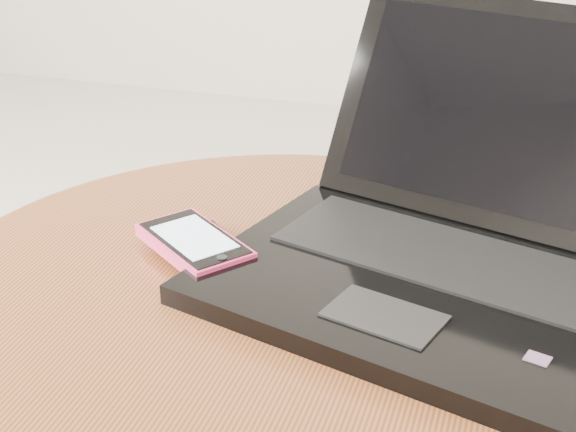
% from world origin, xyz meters
% --- Properties ---
extents(table, '(0.67, 0.67, 0.53)m').
position_xyz_m(table, '(-0.02, -0.04, 0.42)').
color(table, '#5A2C1C').
rests_on(table, ground).
extents(laptop, '(0.44, 0.45, 0.21)m').
position_xyz_m(laptop, '(0.11, 0.04, 0.57)').
color(laptop, black).
rests_on(laptop, table).
extents(phone_black, '(0.13, 0.12, 0.01)m').
position_xyz_m(phone_black, '(-0.10, 0.00, 0.54)').
color(phone_black, black).
rests_on(phone_black, table).
extents(phone_pink, '(0.13, 0.12, 0.01)m').
position_xyz_m(phone_pink, '(-0.12, -0.00, 0.55)').
color(phone_pink, '#FA3A73').
rests_on(phone_pink, phone_black).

